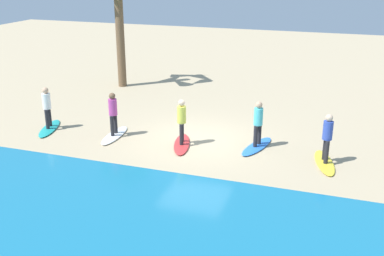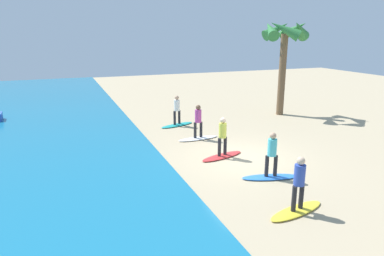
{
  "view_description": "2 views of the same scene",
  "coord_description": "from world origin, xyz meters",
  "px_view_note": "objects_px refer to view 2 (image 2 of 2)",
  "views": [
    {
      "loc": [
        -5.06,
        15.31,
        6.34
      ],
      "look_at": [
        -0.35,
        1.48,
        1.04
      ],
      "focal_mm": 43.15,
      "sensor_mm": 36.0,
      "label": 1
    },
    {
      "loc": [
        -12.32,
        6.87,
        5.13
      ],
      "look_at": [
        1.51,
        1.55,
        1.07
      ],
      "focal_mm": 32.88,
      "sensor_mm": 36.0,
      "label": 2
    }
  ],
  "objects_px": {
    "surfboard_yellow": "(296,211)",
    "surfer_red": "(223,134)",
    "surfboard_red": "(222,156)",
    "surfer_white": "(198,119)",
    "surfboard_blue": "(270,177)",
    "surfer_blue": "(272,151)",
    "surfer_yellow": "(299,180)",
    "surfboard_teal": "(177,125)",
    "palm_tree": "(285,38)",
    "surfboard_white": "(198,138)",
    "surfer_teal": "(177,108)"
  },
  "relations": [
    {
      "from": "surfboard_white",
      "to": "palm_tree",
      "type": "height_order",
      "value": "palm_tree"
    },
    {
      "from": "surfboard_yellow",
      "to": "surfboard_blue",
      "type": "height_order",
      "value": "same"
    },
    {
      "from": "surfboard_red",
      "to": "surfboard_teal",
      "type": "bearing_deg",
      "value": -104.66
    },
    {
      "from": "surfer_yellow",
      "to": "palm_tree",
      "type": "height_order",
      "value": "palm_tree"
    },
    {
      "from": "surfer_blue",
      "to": "surfer_yellow",
      "type": "bearing_deg",
      "value": 164.37
    },
    {
      "from": "surfboard_yellow",
      "to": "surfboard_blue",
      "type": "relative_size",
      "value": 1.0
    },
    {
      "from": "surfer_blue",
      "to": "surfer_white",
      "type": "xyz_separation_m",
      "value": [
        5.4,
        0.65,
        0.0
      ]
    },
    {
      "from": "surfboard_red",
      "to": "surfer_red",
      "type": "relative_size",
      "value": 1.28
    },
    {
      "from": "surfer_yellow",
      "to": "surfboard_white",
      "type": "xyz_separation_m",
      "value": [
        7.8,
        -0.02,
        -0.99
      ]
    },
    {
      "from": "surfboard_blue",
      "to": "surfer_white",
      "type": "bearing_deg",
      "value": -68.57
    },
    {
      "from": "surfer_blue",
      "to": "surfboard_red",
      "type": "bearing_deg",
      "value": 14.16
    },
    {
      "from": "surfer_yellow",
      "to": "surfer_red",
      "type": "height_order",
      "value": "same"
    },
    {
      "from": "surfer_teal",
      "to": "palm_tree",
      "type": "bearing_deg",
      "value": -87.31
    },
    {
      "from": "surfboard_red",
      "to": "surfer_blue",
      "type": "bearing_deg",
      "value": 88.24
    },
    {
      "from": "surfboard_red",
      "to": "surfboard_white",
      "type": "distance_m",
      "value": 2.76
    },
    {
      "from": "surfboard_yellow",
      "to": "surfer_teal",
      "type": "bearing_deg",
      "value": -102.67
    },
    {
      "from": "surfer_yellow",
      "to": "surfer_blue",
      "type": "relative_size",
      "value": 1.0
    },
    {
      "from": "surfboard_yellow",
      "to": "surfer_yellow",
      "type": "distance_m",
      "value": 0.99
    },
    {
      "from": "surfboard_blue",
      "to": "surfboard_white",
      "type": "bearing_deg",
      "value": -68.57
    },
    {
      "from": "surfer_blue",
      "to": "surfboard_teal",
      "type": "distance_m",
      "value": 8.33
    },
    {
      "from": "surfer_blue",
      "to": "surfer_teal",
      "type": "xyz_separation_m",
      "value": [
        8.23,
        0.79,
        0.0
      ]
    },
    {
      "from": "surfboard_yellow",
      "to": "surfer_red",
      "type": "relative_size",
      "value": 1.28
    },
    {
      "from": "surfer_red",
      "to": "surfboard_teal",
      "type": "bearing_deg",
      "value": 1.27
    },
    {
      "from": "surfboard_yellow",
      "to": "surfboard_blue",
      "type": "bearing_deg",
      "value": -118.93
    },
    {
      "from": "surfer_white",
      "to": "surfboard_teal",
      "type": "distance_m",
      "value": 3.0
    },
    {
      "from": "surfer_blue",
      "to": "palm_tree",
      "type": "xyz_separation_m",
      "value": [
        8.56,
        -6.29,
        3.74
      ]
    },
    {
      "from": "surfer_red",
      "to": "surfboard_red",
      "type": "bearing_deg",
      "value": 116.57
    },
    {
      "from": "surfboard_yellow",
      "to": "surfer_teal",
      "type": "distance_m",
      "value": 10.68
    },
    {
      "from": "surfer_teal",
      "to": "surfer_red",
      "type": "bearing_deg",
      "value": -178.73
    },
    {
      "from": "surfboard_blue",
      "to": "surfer_white",
      "type": "distance_m",
      "value": 5.53
    },
    {
      "from": "surfer_blue",
      "to": "surfboard_white",
      "type": "height_order",
      "value": "surfer_blue"
    },
    {
      "from": "surfer_white",
      "to": "palm_tree",
      "type": "xyz_separation_m",
      "value": [
        3.16,
        -6.94,
        3.74
      ]
    },
    {
      "from": "surfboard_blue",
      "to": "palm_tree",
      "type": "relative_size",
      "value": 0.35
    },
    {
      "from": "palm_tree",
      "to": "surfboard_blue",
      "type": "bearing_deg",
      "value": 143.7
    },
    {
      "from": "surfer_yellow",
      "to": "surfer_teal",
      "type": "xyz_separation_m",
      "value": [
        10.63,
        0.12,
        0.0
      ]
    },
    {
      "from": "surfer_yellow",
      "to": "palm_tree",
      "type": "relative_size",
      "value": 0.27
    },
    {
      "from": "surfer_blue",
      "to": "surfer_white",
      "type": "distance_m",
      "value": 5.44
    },
    {
      "from": "surfboard_teal",
      "to": "palm_tree",
      "type": "height_order",
      "value": "palm_tree"
    },
    {
      "from": "surfer_red",
      "to": "surfboard_white",
      "type": "height_order",
      "value": "surfer_red"
    },
    {
      "from": "surfboard_red",
      "to": "surfer_teal",
      "type": "xyz_separation_m",
      "value": [
        5.59,
        0.12,
        0.99
      ]
    },
    {
      "from": "surfer_white",
      "to": "surfer_teal",
      "type": "distance_m",
      "value": 2.83
    },
    {
      "from": "palm_tree",
      "to": "surfer_white",
      "type": "bearing_deg",
      "value": 114.5
    },
    {
      "from": "surfer_teal",
      "to": "surfboard_white",
      "type": "bearing_deg",
      "value": -177.2
    },
    {
      "from": "surfboard_teal",
      "to": "surfboard_red",
      "type": "bearing_deg",
      "value": 73.42
    },
    {
      "from": "surfer_yellow",
      "to": "surfboard_red",
      "type": "bearing_deg",
      "value": -0.07
    },
    {
      "from": "surfboard_red",
      "to": "surfer_white",
      "type": "bearing_deg",
      "value": -106.23
    },
    {
      "from": "surfer_yellow",
      "to": "surfboard_teal",
      "type": "bearing_deg",
      "value": 0.63
    },
    {
      "from": "surfer_yellow",
      "to": "surfer_red",
      "type": "bearing_deg",
      "value": -0.07
    },
    {
      "from": "surfer_blue",
      "to": "surfer_red",
      "type": "xyz_separation_m",
      "value": [
        2.64,
        0.67,
        0.0
      ]
    },
    {
      "from": "surfboard_blue",
      "to": "surfboard_teal",
      "type": "xyz_separation_m",
      "value": [
        8.23,
        0.79,
        0.0
      ]
    }
  ]
}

